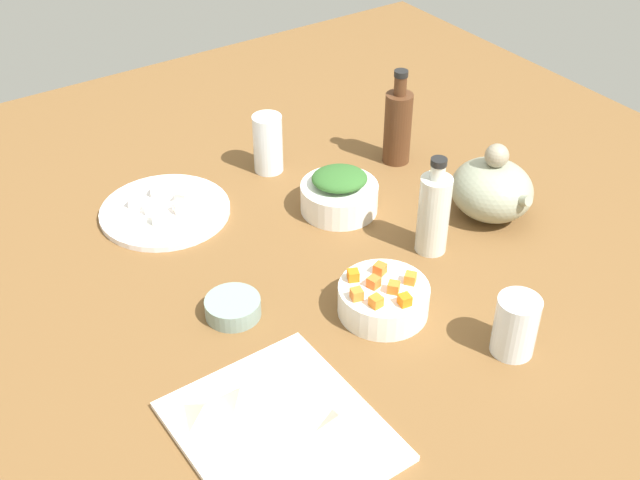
{
  "coord_description": "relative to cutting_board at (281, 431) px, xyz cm",
  "views": [
    {
      "loc": [
        93.77,
        -63.12,
        91.88
      ],
      "look_at": [
        0.0,
        0.0,
        8.0
      ],
      "focal_mm": 44.99,
      "sensor_mm": 36.0,
      "label": 1
    }
  ],
  "objects": [
    {
      "name": "tabletop",
      "position": [
        -29.16,
        26.3,
        -2.0
      ],
      "size": [
        190.0,
        190.0,
        3.0
      ],
      "primitive_type": "cube",
      "color": "brown",
      "rests_on": "ground"
    },
    {
      "name": "cutting_board",
      "position": [
        0.0,
        0.0,
        0.0
      ],
      "size": [
        30.13,
        26.27,
        1.0
      ],
      "primitive_type": "cube",
      "rotation": [
        0.0,
        0.0,
        0.02
      ],
      "color": "white",
      "rests_on": "tabletop"
    },
    {
      "name": "plate_tofu",
      "position": [
        -58.76,
        9.89,
        0.1
      ],
      "size": [
        25.2,
        25.2,
        1.2
      ],
      "primitive_type": "cylinder",
      "color": "white",
      "rests_on": "tabletop"
    },
    {
      "name": "bowl_greens",
      "position": [
        -41.05,
        38.81,
        2.3
      ],
      "size": [
        15.08,
        15.08,
        5.6
      ],
      "primitive_type": "cylinder",
      "color": "white",
      "rests_on": "tabletop"
    },
    {
      "name": "bowl_carrots",
      "position": [
        -12.46,
        27.64,
        2.09
      ],
      "size": [
        15.05,
        15.05,
        5.19
      ],
      "primitive_type": "cylinder",
      "color": "white",
      "rests_on": "tabletop"
    },
    {
      "name": "bowl_small_side",
      "position": [
        -25.58,
        6.62,
        1.06
      ],
      "size": [
        9.25,
        9.25,
        3.13
      ],
      "primitive_type": "cylinder",
      "color": "gray",
      "rests_on": "tabletop"
    },
    {
      "name": "teapot",
      "position": [
        -23.45,
        61.97,
        5.42
      ],
      "size": [
        17.69,
        15.19,
        15.42
      ],
      "color": "gray",
      "rests_on": "tabletop"
    },
    {
      "name": "bottle_0",
      "position": [
        -49.6,
        59.67,
        7.97
      ],
      "size": [
        5.77,
        5.77,
        20.75
      ],
      "color": "#502E1A",
      "rests_on": "tabletop"
    },
    {
      "name": "bottle_1",
      "position": [
        -21.26,
        45.36,
        7.58
      ],
      "size": [
        5.75,
        5.75,
        19.09
      ],
      "color": "silver",
      "rests_on": "tabletop"
    },
    {
      "name": "drinking_glass_0",
      "position": [
        -61.54,
        35.1,
        5.76
      ],
      "size": [
        6.13,
        6.13,
        12.52
      ],
      "primitive_type": "cylinder",
      "color": "white",
      "rests_on": "tabletop"
    },
    {
      "name": "drinking_glass_1",
      "position": [
        6.04,
        38.83,
        4.6
      ],
      "size": [
        6.81,
        6.81,
        10.2
      ],
      "primitive_type": "cylinder",
      "color": "white",
      "rests_on": "tabletop"
    },
    {
      "name": "carrot_cube_0",
      "position": [
        -7.3,
        27.71,
        5.59
      ],
      "size": [
        2.04,
        2.04,
        1.8
      ],
      "primitive_type": "cube",
      "rotation": [
        0.0,
        0.0,
        3.0
      ],
      "color": "orange",
      "rests_on": "bowl_carrots"
    },
    {
      "name": "carrot_cube_1",
      "position": [
        -15.78,
        29.26,
        5.59
      ],
      "size": [
        2.32,
        2.32,
        1.8
      ],
      "primitive_type": "cube",
      "rotation": [
        0.0,
        0.0,
        1.94
      ],
      "color": "orange",
      "rests_on": "bowl_carrots"
    },
    {
      "name": "carrot_cube_2",
      "position": [
        -10.74,
        28.17,
        5.59
      ],
      "size": [
        2.53,
        2.53,
        1.8
      ],
      "primitive_type": "cube",
      "rotation": [
        0.0,
        0.0,
        0.69
      ],
      "color": "orange",
      "rests_on": "bowl_carrots"
    },
    {
      "name": "carrot_cube_3",
      "position": [
        -11.03,
        31.87,
        5.59
      ],
      "size": [
        2.53,
        2.53,
        1.8
      ],
      "primitive_type": "cube",
      "rotation": [
        0.0,
        0.0,
        0.66
      ],
      "color": "orange",
      "rests_on": "bowl_carrots"
    },
    {
      "name": "carrot_cube_4",
      "position": [
        -13.56,
        26.38,
        5.59
      ],
      "size": [
        2.2,
        2.2,
        1.8
      ],
      "primitive_type": "cube",
      "rotation": [
        0.0,
        0.0,
        0.26
      ],
      "color": "orange",
      "rests_on": "bowl_carrots"
    },
    {
      "name": "carrot_cube_5",
      "position": [
        -9.57,
        23.75,
        5.59
      ],
      "size": [
        1.93,
        1.93,
        1.8
      ],
      "primitive_type": "cube",
      "rotation": [
        0.0,
        0.0,
        0.08
      ],
      "color": "orange",
      "rests_on": "bowl_carrots"
    },
    {
      "name": "carrot_cube_6",
      "position": [
        -12.69,
        22.26,
        5.59
      ],
      "size": [
        2.17,
        2.17,
        1.8
      ],
      "primitive_type": "cube",
      "rotation": [
        0.0,
        0.0,
        2.91
      ],
      "color": "orange",
      "rests_on": "bowl_carrots"
    },
    {
      "name": "carrot_cube_7",
      "position": [
        -16.84,
        24.58,
        5.59
      ],
      "size": [
        2.36,
        2.36,
        1.8
      ],
      "primitive_type": "cube",
      "rotation": [
        0.0,
        0.0,
        1.17
      ],
      "color": "orange",
      "rests_on": "bowl_carrots"
    },
    {
      "name": "chopped_greens_mound",
      "position": [
        -41.05,
        38.81,
        6.67
      ],
      "size": [
        13.53,
        14.0,
        3.15
      ],
      "primitive_type": "ellipsoid",
      "rotation": [
        0.0,
        0.0,
        1.1
      ],
      "color": "#306128",
      "rests_on": "bowl_greens"
    },
    {
      "name": "tofu_cube_0",
      "position": [
        -58.9,
        7.19,
        1.8
      ],
      "size": [
        3.01,
        3.01,
        2.2
      ],
      "primitive_type": "cube",
      "rotation": [
        0.0,
        0.0,
        2.61
      ],
      "color": "white",
      "rests_on": "plate_tofu"
    },
    {
      "name": "tofu_cube_1",
      "position": [
        -56.04,
        11.82,
        1.8
      ],
      "size": [
        2.33,
        2.33,
        2.2
      ],
      "primitive_type": "cube",
      "rotation": [
        0.0,
        0.0,
        1.51
      ],
      "color": "white",
      "rests_on": "plate_tofu"
    },
    {
      "name": "tofu_cube_2",
      "position": [
        -63.74,
        10.8,
        1.8
      ],
      "size": [
        3.11,
        3.11,
        2.2
      ],
      "primitive_type": "cube",
      "rotation": [
        0.0,
        0.0,
        2.34
      ],
      "color": "white",
      "rests_on": "plate_tofu"
    },
    {
      "name": "tofu_cube_3",
      "position": [
        -55.12,
        6.86,
        1.8
      ],
      "size": [
        2.83,
        2.83,
        2.2
      ],
      "primitive_type": "cube",
      "rotation": [
        0.0,
        0.0,
        2.79
      ],
      "color": "white",
      "rests_on": "plate_tofu"
    },
    {
      "name": "tofu_cube_4",
      "position": [
        -62.39,
        5.59,
        1.8
      ],
      "size": [
        3.1,
        3.1,
        2.2
      ],
      "primitive_type": "cube",
      "rotation": [
        0.0,
        0.0,
        2.26
      ],
      "color": "white",
      "rests_on": "plate_tofu"
    },
    {
      "name": "tofu_cube_5",
      "position": [
        -59.12,
        13.91,
        1.8
      ],
      "size": [
        3.08,
        3.08,
        2.2
      ],
      "primitive_type": "cube",
      "rotation": [
        0.0,
        0.0,
        2.22
      ],
      "color": "silver",
      "rests_on": "plate_tofu"
    },
    {
      "name": "dumpling_0",
      "position": [
        -7.77,
        -7.7,
        1.7
      ],
      "size": [
        7.42,
        6.99,
        2.4
      ],
      "primitive_type": "pyramid",
      "rotation": [
        0.0,
        0.0,
        3.54
      ],
      "color": "beige",
      "rests_on": "cutting_board"
    },
    {
      "name": "dumpling_1",
      "position": [
        -7.25,
        -2.14,
        2.01
      ],
      "size": [
        7.74,
        7.84,
        3.02
      ],
      "primitive_type": "pyramid",
      "rotation": [
        0.0,
        0.0,
        5.42
      ],
      "color": "beige",
      "rests_on": "cutting_board"
    },
    {
      "name": "dumpling_2",
      "position": [
        4.52,
        6.8,
        1.86
      ],
      "size": [
        6.65,
        6.67,
        2.72
      ],
      "primitive_type": "pyramid",
      "rotation": [
        0.0,
        0.0,
        1.22
      ],
      "color": "beige",
      "rests_on": "cutting_board"
    }
  ]
}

